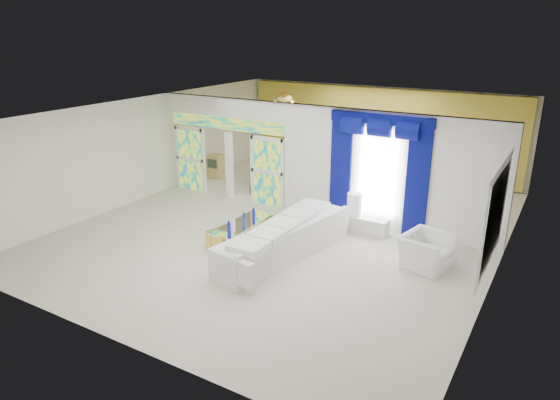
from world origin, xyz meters
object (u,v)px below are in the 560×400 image
Objects in this scene: grand_piano at (290,168)px; armchair at (426,251)px; console_table at (364,225)px; coffee_table at (243,232)px; white_sofa at (285,242)px.

armchair is at bearing -35.98° from grand_piano.
console_table is 4.77m from grand_piano.
coffee_table is at bearing -74.27° from grand_piano.
white_sofa is 2.05× the size of grand_piano.
white_sofa is 3.49× the size of armchair.
armchair is at bearing 11.65° from coffee_table.
coffee_table is 1.00× the size of grand_piano.
console_table is at bearing -37.88° from grand_piano.
white_sofa is at bearing 124.40° from armchair.
console_table is 1.10× the size of armchair.
coffee_table reaches higher than console_table.
coffee_table is 4.30m from armchair.
grand_piano reaches higher than coffee_table.
grand_piano reaches higher than white_sofa.
console_table is (2.36, 1.97, -0.01)m from coffee_table.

